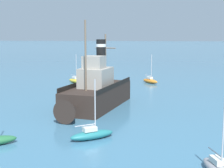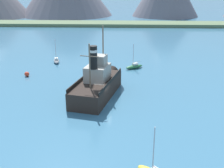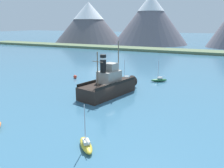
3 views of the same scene
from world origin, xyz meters
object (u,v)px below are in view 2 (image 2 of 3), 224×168
Objects in this scene: sailboat_green at (134,66)px; old_tugboat at (98,83)px; sailboat_teal at (95,69)px; mooring_buoy at (27,74)px; sailboat_grey at (56,60)px.

old_tugboat is at bearing -112.52° from sailboat_green.
sailboat_green is (7.39, 2.42, 0.00)m from sailboat_teal.
sailboat_green is 20.23m from mooring_buoy.
sailboat_grey is 10.05m from mooring_buoy.
sailboat_grey reaches higher than mooring_buoy.
sailboat_teal is 7.78m from sailboat_green.
old_tugboat is 15.95m from mooring_buoy.
sailboat_grey is 5.74× the size of mooring_buoy.
old_tugboat is at bearing -31.57° from mooring_buoy.
sailboat_grey is (-8.86, 6.19, 0.00)m from sailboat_teal.
sailboat_green and sailboat_grey have the same top height.
old_tugboat is 11.87m from sailboat_teal.
sailboat_teal and sailboat_grey have the same top height.
old_tugboat is at bearing -82.46° from sailboat_teal.
sailboat_teal is 1.00× the size of sailboat_grey.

